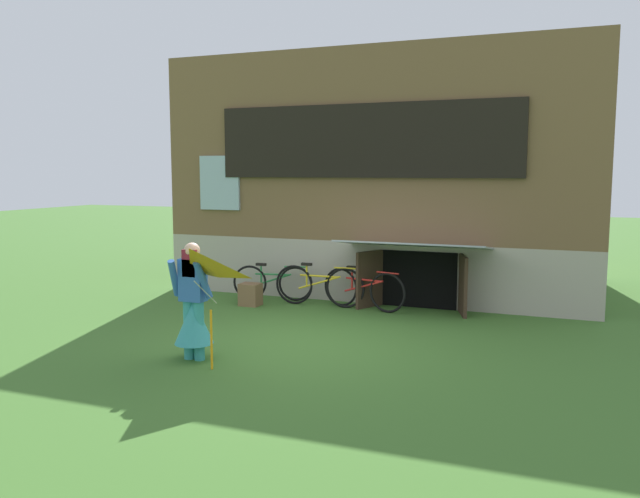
{
  "coord_description": "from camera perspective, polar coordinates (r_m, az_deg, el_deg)",
  "views": [
    {
      "loc": [
        3.7,
        -8.61,
        2.52
      ],
      "look_at": [
        0.05,
        0.65,
        1.31
      ],
      "focal_mm": 36.23,
      "sensor_mm": 36.0,
      "label": 1
    }
  ],
  "objects": [
    {
      "name": "ground_plane",
      "position": [
        9.7,
        -1.67,
        -8.13
      ],
      "size": [
        60.0,
        60.0,
        0.0
      ],
      "primitive_type": "plane",
      "color": "#3D6B28"
    },
    {
      "name": "log_house",
      "position": [
        14.39,
        6.68,
        6.47
      ],
      "size": [
        8.52,
        5.71,
        4.83
      ],
      "color": "#ADA393",
      "rests_on": "ground_plane"
    },
    {
      "name": "person",
      "position": [
        8.8,
        -11.13,
        -5.38
      ],
      "size": [
        0.61,
        0.52,
        1.58
      ],
      "rotation": [
        0.0,
        0.0,
        -0.36
      ],
      "color": "teal",
      "rests_on": "ground_plane"
    },
    {
      "name": "kite",
      "position": [
        8.12,
        -11.42,
        -2.47
      ],
      "size": [
        0.87,
        0.91,
        1.46
      ],
      "color": "orange",
      "rests_on": "ground_plane"
    },
    {
      "name": "bicycle_red",
      "position": [
        11.81,
        3.85,
        -3.54
      ],
      "size": [
        1.68,
        0.43,
        0.78
      ],
      "rotation": [
        0.0,
        0.0,
        -0.23
      ],
      "color": "black",
      "rests_on": "ground_plane"
    },
    {
      "name": "bicycle_yellow",
      "position": [
        12.08,
        -0.07,
        -3.24
      ],
      "size": [
        1.77,
        0.09,
        0.8
      ],
      "rotation": [
        0.0,
        0.0,
        0.02
      ],
      "color": "black",
      "rests_on": "ground_plane"
    },
    {
      "name": "bicycle_green",
      "position": [
        12.66,
        -4.22,
        -2.95
      ],
      "size": [
        1.57,
        0.38,
        0.73
      ],
      "rotation": [
        0.0,
        0.0,
        0.21
      ],
      "color": "black",
      "rests_on": "ground_plane"
    },
    {
      "name": "wooden_crate",
      "position": [
        12.22,
        -6.17,
        -4.01
      ],
      "size": [
        0.37,
        0.32,
        0.42
      ],
      "primitive_type": "cube",
      "color": "brown",
      "rests_on": "ground_plane"
    }
  ]
}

